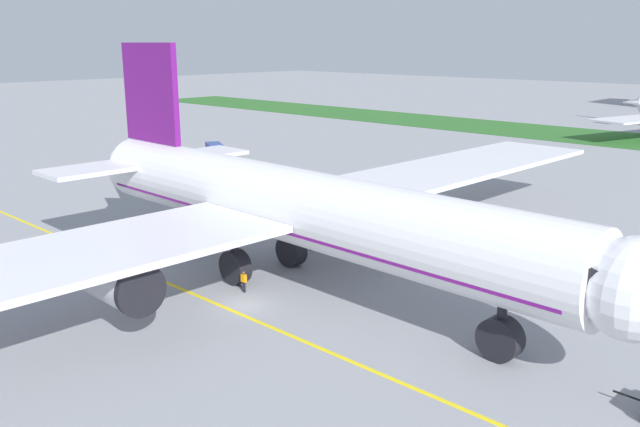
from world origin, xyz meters
name	(u,v)px	position (x,y,z in m)	size (l,w,h in m)	color
ground_plane	(245,305)	(0.00, 0.00, 0.00)	(600.00, 600.00, 0.00)	gray
apron_taxi_line	(231,310)	(0.00, -1.31, 0.00)	(280.00, 0.36, 0.01)	yellow
airliner_foreground	(288,206)	(-1.06, 5.56, 6.45)	(58.45, 92.67, 18.99)	white
ground_crew_wingwalker_port	(244,280)	(-2.09, 1.70, 1.05)	(0.60, 0.26, 1.72)	black
ground_crew_marshaller_front	(236,269)	(-4.58, 2.93, 0.99)	(0.45, 0.48, 1.62)	black
ground_crew_wingwalker_starboard	(311,240)	(-5.78, 13.01, 1.04)	(0.33, 0.59, 1.71)	black
service_truck_baggage_loader	(215,151)	(-52.06, 37.46, 1.50)	(6.31, 4.74, 2.69)	#33478C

